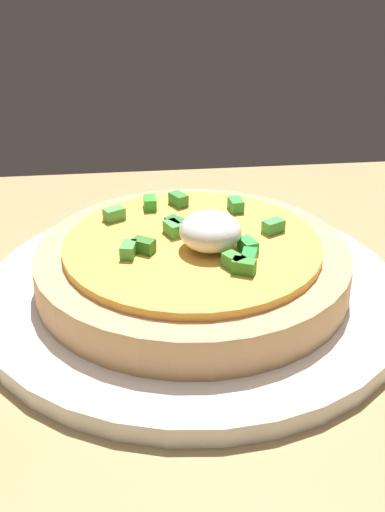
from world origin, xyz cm
name	(u,v)px	position (x,y,z in cm)	size (l,w,h in cm)	color
dining_table	(376,444)	(0.00, 0.00, 1.56)	(97.33, 69.32, 3.12)	#9F8554
plate	(192,292)	(7.91, -12.01, 3.71)	(26.07, 26.07, 1.18)	white
pizza	(193,263)	(7.88, -11.99, 5.79)	(19.19, 19.19, 5.17)	tan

